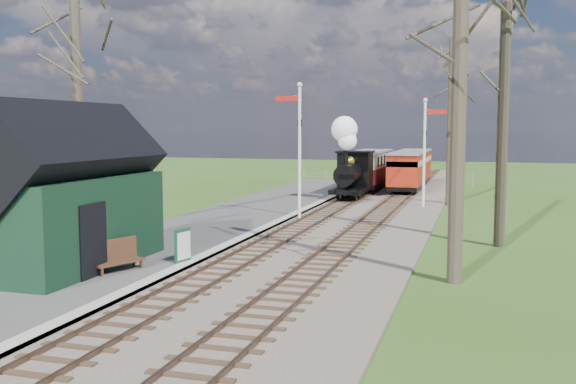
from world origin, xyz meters
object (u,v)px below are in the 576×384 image
object	(u,v)px
red_carriage_b	(415,166)
bench	(116,256)
red_carriage_a	(406,171)
person	(83,252)
station_shed	(66,195)
sign_board	(183,245)
semaphore_far	(426,144)
locomotive	(351,164)
semaphore_near	(298,141)
coach	(369,168)

from	to	relation	value
red_carriage_b	bench	size ratio (longest dim) A/B	3.06
bench	red_carriage_a	bearing A→B (deg)	78.35
bench	person	world-z (taller)	person
station_shed	sign_board	bearing A→B (deg)	26.59
semaphore_far	red_carriage_a	distance (m)	7.72
semaphore_far	locomotive	xyz separation A→B (m)	(-4.39, 2.39, -1.22)
station_shed	semaphore_near	world-z (taller)	semaphore_near
coach	sign_board	size ratio (longest dim) A/B	7.44
station_shed	red_carriage_b	xyz separation A→B (m)	(6.90, 30.77, -0.81)
locomotive	red_carriage_b	xyz separation A→B (m)	(2.61, 10.37, -0.68)
coach	red_carriage_b	world-z (taller)	coach
red_carriage_a	red_carriage_b	bearing A→B (deg)	90.00
locomotive	bench	size ratio (longest dim) A/B	2.87
person	semaphore_far	bearing A→B (deg)	-6.99
station_shed	locomotive	distance (m)	20.84
person	red_carriage_a	bearing A→B (deg)	2.32
red_carriage_b	person	size ratio (longest dim) A/B	3.77
red_carriage_b	bench	xyz separation A→B (m)	(-5.24, -30.91, -0.84)
semaphore_near	station_shed	bearing A→B (deg)	-106.38
semaphore_far	coach	world-z (taller)	semaphore_far
sign_board	locomotive	bearing A→B (deg)	85.93
semaphore_far	semaphore_near	bearing A→B (deg)	-130.60
locomotive	red_carriage_b	size ratio (longest dim) A/B	0.94
semaphore_far	sign_board	world-z (taller)	semaphore_far
station_shed	coach	xyz separation A→B (m)	(4.30, 26.46, -0.71)
semaphore_near	semaphore_far	size ratio (longest dim) A/B	1.09
station_shed	semaphore_near	bearing A→B (deg)	73.62
station_shed	person	distance (m)	2.03
coach	red_carriage_a	xyz separation A→B (m)	(2.60, -1.19, -0.10)
red_carriage_b	sign_board	bearing A→B (deg)	-97.69
bench	red_carriage_b	bearing A→B (deg)	80.38
station_shed	red_carriage_b	bearing A→B (deg)	77.36
semaphore_near	sign_board	bearing A→B (deg)	-93.20
locomotive	red_carriage_a	bearing A→B (deg)	61.81
semaphore_far	bench	xyz separation A→B (m)	(-7.02, -18.15, -2.73)
person	bench	bearing A→B (deg)	-19.46
station_shed	locomotive	bearing A→B (deg)	78.13
semaphore_far	coach	size ratio (longest dim) A/B	0.77
semaphore_far	red_carriage_a	bearing A→B (deg)	103.72
station_shed	red_carriage_b	world-z (taller)	station_shed
locomotive	station_shed	bearing A→B (deg)	-101.87
locomotive	sign_board	bearing A→B (deg)	-94.07
sign_board	bench	world-z (taller)	sign_board
coach	sign_board	bearing A→B (deg)	-93.11
station_shed	locomotive	world-z (taller)	station_shed
coach	semaphore_near	bearing A→B (deg)	-93.04
red_carriage_a	red_carriage_b	world-z (taller)	same
locomotive	red_carriage_a	xyz separation A→B (m)	(2.61, 4.87, -0.68)
red_carriage_a	semaphore_far	bearing A→B (deg)	-76.28
red_carriage_a	bench	distance (m)	25.96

